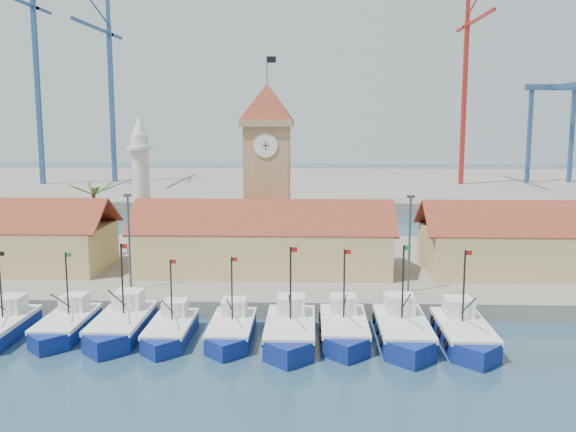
{
  "coord_description": "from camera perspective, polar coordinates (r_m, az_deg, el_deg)",
  "views": [
    {
      "loc": [
        4.94,
        -46.12,
        17.53
      ],
      "look_at": [
        2.61,
        18.0,
        7.62
      ],
      "focal_mm": 40.0,
      "sensor_mm": 36.0,
      "label": 1
    }
  ],
  "objects": [
    {
      "name": "hall_center",
      "position": [
        67.68,
        -2.15,
        -2.77
      ],
      "size": [
        27.04,
        10.13,
        7.61
      ],
      "color": "tan",
      "rests_on": "quay"
    },
    {
      "name": "crane_red_right",
      "position": [
        154.17,
        15.57,
        11.77
      ],
      "size": [
        1.0,
        32.0,
        44.1
      ],
      "color": "#AF211B",
      "rests_on": "terminal"
    },
    {
      "name": "boat_3",
      "position": [
        54.1,
        -14.66,
        -9.51
      ],
      "size": [
        3.81,
        10.43,
        7.89
      ],
      "color": "navy",
      "rests_on": "ground"
    },
    {
      "name": "boat_7",
      "position": [
        51.8,
        5.01,
        -10.12
      ],
      "size": [
        3.66,
        10.02,
        7.58
      ],
      "color": "navy",
      "rests_on": "ground"
    },
    {
      "name": "minaret",
      "position": [
        77.16,
        -12.93,
        2.75
      ],
      "size": [
        3.0,
        3.0,
        16.3
      ],
      "color": "silver",
      "rests_on": "quay"
    },
    {
      "name": "palm_tree",
      "position": [
        77.15,
        -16.81,
        -0.01
      ],
      "size": [
        5.6,
        5.03,
        8.39
      ],
      "color": "brown",
      "rests_on": "quay"
    },
    {
      "name": "boat_4",
      "position": [
        52.45,
        -10.44,
        -10.09
      ],
      "size": [
        3.26,
        8.93,
        6.76
      ],
      "color": "navy",
      "rests_on": "ground"
    },
    {
      "name": "boat_8",
      "position": [
        51.71,
        10.21,
        -10.2
      ],
      "size": [
        3.9,
        10.69,
        8.09
      ],
      "color": "navy",
      "rests_on": "ground"
    },
    {
      "name": "gantry",
      "position": [
        163.1,
        22.85,
        8.98
      ],
      "size": [
        13.0,
        22.0,
        23.2
      ],
      "color": "#294B7E",
      "rests_on": "terminal"
    },
    {
      "name": "quay",
      "position": [
        72.27,
        -1.91,
        -4.65
      ],
      "size": [
        140.0,
        32.0,
        1.5
      ],
      "primitive_type": "cube",
      "color": "gray",
      "rests_on": "ground"
    },
    {
      "name": "crane_blue_far",
      "position": [
        160.06,
        -21.68,
        12.26
      ],
      "size": [
        1.0,
        34.38,
        48.31
      ],
      "color": "#294B7E",
      "rests_on": "terminal"
    },
    {
      "name": "hall_right",
      "position": [
        72.72,
        23.91,
        -2.72
      ],
      "size": [
        31.2,
        10.13,
        7.61
      ],
      "color": "tan",
      "rests_on": "quay"
    },
    {
      "name": "boat_9",
      "position": [
        52.31,
        15.44,
        -10.2
      ],
      "size": [
        3.75,
        10.28,
        7.78
      ],
      "color": "navy",
      "rests_on": "ground"
    },
    {
      "name": "crane_blue_near",
      "position": [
        160.14,
        -15.64,
        11.5
      ],
      "size": [
        1.0,
        33.85,
        43.09
      ],
      "color": "#294B7E",
      "rests_on": "terminal"
    },
    {
      "name": "lamp_posts",
      "position": [
        59.33,
        -2.25,
        -1.96
      ],
      "size": [
        80.7,
        0.25,
        9.03
      ],
      "color": "#3F3F44",
      "rests_on": "quay"
    },
    {
      "name": "boat_6",
      "position": [
        50.87,
        0.19,
        -10.4
      ],
      "size": [
        3.84,
        10.51,
        7.96
      ],
      "color": "navy",
      "rests_on": "ground"
    },
    {
      "name": "boat_2",
      "position": [
        55.71,
        -19.19,
        -9.28
      ],
      "size": [
        3.41,
        9.35,
        7.08
      ],
      "color": "navy",
      "rests_on": "ground"
    },
    {
      "name": "ground",
      "position": [
        49.59,
        -3.86,
        -11.94
      ],
      "size": [
        400.0,
        400.0,
        0.0
      ],
      "primitive_type": "plane",
      "color": "#1E3E51",
      "rests_on": "ground"
    },
    {
      "name": "boat_5",
      "position": [
        51.79,
        -5.08,
        -10.2
      ],
      "size": [
        3.36,
        9.19,
        6.96
      ],
      "color": "navy",
      "rests_on": "ground"
    },
    {
      "name": "terminal",
      "position": [
        157.07,
        0.26,
        2.74
      ],
      "size": [
        240.0,
        80.0,
        2.0
      ],
      "primitive_type": "cube",
      "color": "gray",
      "rests_on": "ground"
    },
    {
      "name": "clock_tower",
      "position": [
        72.5,
        -1.84,
        4.37
      ],
      "size": [
        5.8,
        5.8,
        22.7
      ],
      "color": "tan",
      "rests_on": "quay"
    }
  ]
}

